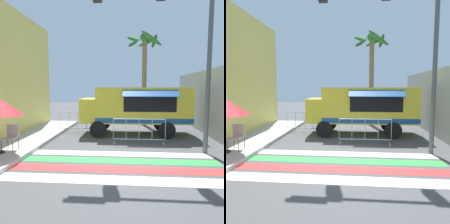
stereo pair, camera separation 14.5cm
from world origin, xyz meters
TOP-DOWN VIEW (x-y plane):
  - ground_plane at (0.00, 0.00)m, footprint 60.00×60.00m
  - crosswalk_painted at (0.00, -0.03)m, footprint 6.40×2.84m
  - food_truck at (0.58, 4.68)m, footprint 5.43×2.54m
  - traffic_signal_pole at (1.50, 1.47)m, footprint 5.11×0.29m
  - folding_chair at (-3.95, 0.88)m, footprint 0.44×0.44m
  - barricade_front at (0.74, 2.63)m, footprint 2.23×0.44m
  - barricade_side at (-2.50, 5.02)m, footprint 1.96×0.44m
  - palm_tree at (1.22, 7.57)m, footprint 2.30×2.24m

SIDE VIEW (x-z plane):
  - ground_plane at x=0.00m, z-range 0.00..0.00m
  - crosswalk_painted at x=0.00m, z-range 0.00..0.01m
  - barricade_side at x=-2.50m, z-range -0.01..1.08m
  - barricade_front at x=0.74m, z-range 0.00..1.09m
  - folding_chair at x=-3.95m, z-range 0.24..1.14m
  - food_truck at x=0.58m, z-range 0.25..2.66m
  - palm_tree at x=1.22m, z-range 1.33..7.20m
  - traffic_signal_pole at x=1.50m, z-range 1.51..8.25m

